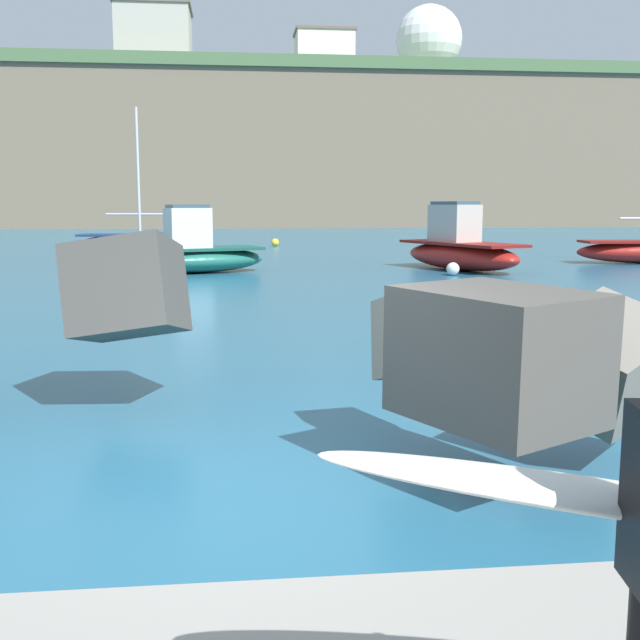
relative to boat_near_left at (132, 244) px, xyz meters
name	(u,v)px	position (x,y,z in m)	size (l,w,h in m)	color
ground_plane	(248,502)	(4.68, -29.95, -0.59)	(400.00, 400.00, 0.00)	#235B7A
boat_near_left	(132,244)	(0.00, 0.00, 0.00)	(5.27, 2.27, 6.64)	navy
boat_near_right	(181,236)	(1.67, 8.05, 0.02)	(2.68, 6.21, 1.90)	navy
boat_mid_centre	(196,252)	(3.28, -8.55, 0.13)	(5.12, 3.43, 2.37)	#1E6656
boat_mid_right	(460,249)	(12.80, -8.39, 0.18)	(3.98, 6.14, 2.48)	maroon
mooring_buoy_inner	(453,269)	(11.94, -10.56, -0.37)	(0.44, 0.44, 0.44)	silver
mooring_buoy_middle	(275,242)	(6.94, 8.36, -0.37)	(0.44, 0.44, 0.44)	yellow
headland_bluff	(299,154)	(12.52, 58.98, 7.79)	(94.52, 35.90, 16.71)	#756651
radar_dome	(429,46)	(30.32, 66.98, 22.31)	(8.64, 8.64, 11.31)	silver
station_building_west	(154,38)	(-3.53, 51.61, 19.38)	(8.04, 7.07, 6.48)	#B2ADA3
station_building_central	(324,57)	(15.59, 58.76, 19.10)	(7.02, 5.63, 5.92)	silver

